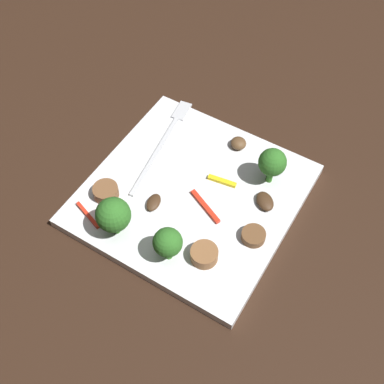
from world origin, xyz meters
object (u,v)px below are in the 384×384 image
(broccoli_floret_0, at_px, (113,215))
(mushroom_1, at_px, (154,202))
(fork, at_px, (165,139))
(sausage_slice_2, at_px, (204,254))
(pepper_strip_0, at_px, (88,215))
(pepper_strip_1, at_px, (222,181))
(plate, at_px, (192,195))
(sausage_slice_1, at_px, (106,192))
(broccoli_floret_1, at_px, (168,243))
(mushroom_0, at_px, (238,143))
(broccoli_floret_2, at_px, (272,163))
(pepper_strip_2, at_px, (205,206))
(sausage_slice_0, at_px, (253,236))
(mushroom_2, at_px, (265,201))

(broccoli_floret_0, height_order, mushroom_1, broccoli_floret_0)
(fork, bearing_deg, sausage_slice_2, -141.74)
(pepper_strip_0, bearing_deg, pepper_strip_1, -41.40)
(fork, relative_size, sausage_slice_2, 5.50)
(plate, relative_size, pepper_strip_0, 5.54)
(broccoli_floret_0, distance_m, sausage_slice_1, 0.06)
(broccoli_floret_1, xyz_separation_m, sausage_slice_2, (0.02, -0.04, -0.02))
(mushroom_0, distance_m, pepper_strip_0, 0.22)
(plate, bearing_deg, broccoli_floret_1, -165.12)
(plate, xyz_separation_m, sausage_slice_2, (-0.07, -0.06, 0.01))
(fork, height_order, broccoli_floret_2, broccoli_floret_2)
(fork, relative_size, pepper_strip_2, 3.18)
(plate, relative_size, pepper_strip_2, 4.52)
(broccoli_floret_1, height_order, pepper_strip_0, broccoli_floret_1)
(sausage_slice_0, distance_m, pepper_strip_0, 0.20)
(sausage_slice_0, height_order, mushroom_1, sausage_slice_0)
(broccoli_floret_0, bearing_deg, fork, 11.15)
(pepper_strip_0, bearing_deg, mushroom_2, -53.81)
(sausage_slice_1, bearing_deg, broccoli_floret_0, -129.99)
(pepper_strip_1, bearing_deg, pepper_strip_0, 138.60)
(fork, distance_m, pepper_strip_1, 0.11)
(mushroom_2, relative_size, pepper_strip_1, 0.78)
(pepper_strip_0, bearing_deg, broccoli_floret_0, -87.96)
(mushroom_1, xyz_separation_m, pepper_strip_2, (0.03, -0.06, -0.00))
(sausage_slice_1, bearing_deg, mushroom_2, -62.37)
(sausage_slice_1, height_order, mushroom_0, sausage_slice_1)
(pepper_strip_2, bearing_deg, sausage_slice_2, -150.65)
(sausage_slice_2, bearing_deg, sausage_slice_1, 85.34)
(fork, relative_size, sausage_slice_0, 6.13)
(pepper_strip_1, height_order, pepper_strip_2, same)
(sausage_slice_1, distance_m, mushroom_2, 0.20)
(fork, xyz_separation_m, broccoli_floret_1, (-0.15, -0.10, 0.03))
(sausage_slice_1, relative_size, pepper_strip_1, 0.85)
(pepper_strip_2, bearing_deg, plate, 66.25)
(plate, distance_m, mushroom_2, 0.09)
(broccoli_floret_0, relative_size, mushroom_2, 1.90)
(pepper_strip_0, bearing_deg, fork, -4.77)
(sausage_slice_1, distance_m, mushroom_1, 0.06)
(sausage_slice_2, relative_size, mushroom_2, 1.09)
(broccoli_floret_2, distance_m, mushroom_1, 0.16)
(fork, relative_size, pepper_strip_0, 3.89)
(broccoli_floret_2, bearing_deg, fork, 94.27)
(broccoli_floret_0, bearing_deg, broccoli_floret_2, -36.83)
(broccoli_floret_2, relative_size, mushroom_2, 1.84)
(mushroom_0, bearing_deg, pepper_strip_2, -173.64)
(broccoli_floret_1, bearing_deg, pepper_strip_2, -1.19)
(sausage_slice_2, bearing_deg, broccoli_floret_1, 118.83)
(sausage_slice_2, xyz_separation_m, pepper_strip_2, (0.06, 0.03, -0.01))
(mushroom_1, bearing_deg, plate, -37.35)
(broccoli_floret_1, distance_m, broccoli_floret_2, 0.17)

